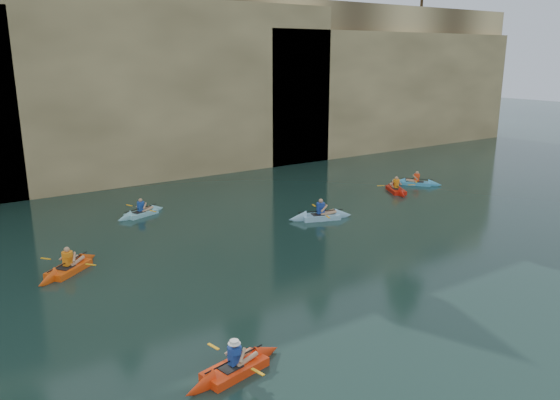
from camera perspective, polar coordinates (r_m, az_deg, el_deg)
ground at (r=17.45m, az=13.74°, el=-11.76°), size 160.00×160.00×0.00m
cliff at (r=41.97m, az=-18.14°, el=11.89°), size 70.00×16.00×12.00m
cliff_slab_center at (r=35.69m, az=-11.51°, el=11.42°), size 24.00×2.40×11.40m
cliff_slab_east at (r=47.23m, az=11.93°, el=11.24°), size 26.00×2.40×9.84m
sea_cave_center at (r=33.68m, az=-20.14°, el=3.57°), size 3.50×1.00×3.20m
sea_cave_east at (r=39.28m, az=0.01°, el=6.95°), size 5.00×1.00×4.50m
main_kayaker at (r=14.29m, az=-4.74°, el=-17.08°), size 3.12×2.07×1.13m
kayaker_orange at (r=21.57m, az=-21.22°, el=-6.66°), size 2.94×2.53×1.21m
kayaker_ltblue_near at (r=26.46m, az=4.26°, el=-1.69°), size 3.29×2.38×1.27m
kayaker_red_far at (r=32.37m, az=12.02°, el=1.08°), size 2.05×3.07×1.14m
kayaker_ltblue_mid at (r=27.85m, az=-14.30°, el=-1.32°), size 2.94×2.08×1.09m
kayaker_blue_east at (r=34.40m, az=14.08°, el=1.76°), size 2.45×2.70×1.06m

